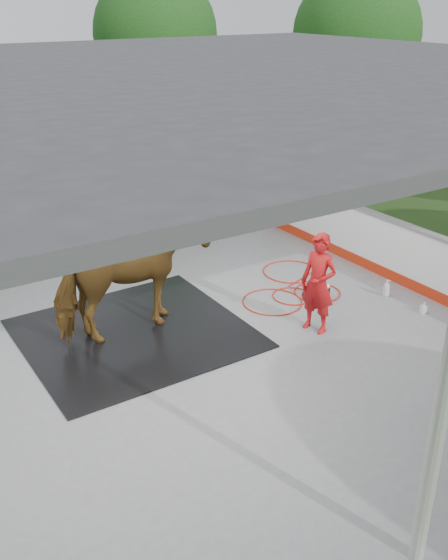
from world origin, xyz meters
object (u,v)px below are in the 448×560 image
horse (131,276)px  wash_bucket (321,293)px  handler (318,283)px  dasher_board (392,251)px

horse → wash_bucket: bearing=-104.9°
handler → horse: bearing=-137.7°
horse → wash_bucket: horse is taller
dasher_board → horse: 5.05m
dasher_board → wash_bucket: 1.77m
horse → wash_bucket: (3.26, -0.68, -0.85)m
handler → wash_bucket: handler is taller
horse → handler: size_ratio=1.43×
horse → wash_bucket: size_ratio=7.54×
horse → handler: horse is taller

